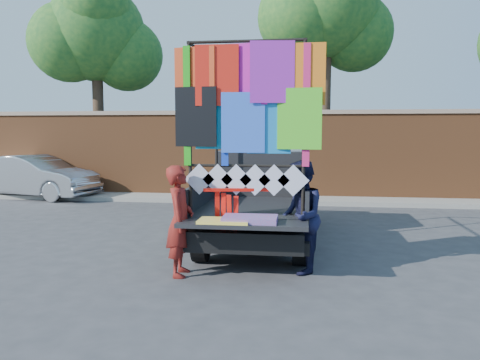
# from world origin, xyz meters

# --- Properties ---
(ground) EXTENTS (90.00, 90.00, 0.00)m
(ground) POSITION_xyz_m (0.00, 0.00, 0.00)
(ground) COLOR #38383A
(ground) RESTS_ON ground
(brick_wall) EXTENTS (30.00, 0.45, 2.61)m
(brick_wall) POSITION_xyz_m (0.00, 7.00, 1.33)
(brick_wall) COLOR brown
(brick_wall) RESTS_ON ground
(curb) EXTENTS (30.00, 1.20, 0.12)m
(curb) POSITION_xyz_m (0.00, 6.30, 0.06)
(curb) COLOR gray
(curb) RESTS_ON ground
(tree_left) EXTENTS (4.20, 3.30, 7.05)m
(tree_left) POSITION_xyz_m (-6.48, 8.12, 5.12)
(tree_left) COLOR #38281C
(tree_left) RESTS_ON ground
(tree_mid) EXTENTS (4.20, 3.30, 7.73)m
(tree_mid) POSITION_xyz_m (1.02, 8.12, 5.70)
(tree_mid) COLOR #38281C
(tree_mid) RESTS_ON ground
(pickup_truck) EXTENTS (2.05, 5.14, 3.24)m
(pickup_truck) POSITION_xyz_m (-0.43, 2.05, 0.82)
(pickup_truck) COLOR black
(pickup_truck) RESTS_ON ground
(sedan) EXTENTS (4.09, 2.12, 1.29)m
(sedan) POSITION_xyz_m (-7.63, 6.16, 0.64)
(sedan) COLOR #A8ABAF
(sedan) RESTS_ON ground
(woman) EXTENTS (0.42, 0.59, 1.54)m
(woman) POSITION_xyz_m (-1.32, -0.68, 0.77)
(woman) COLOR maroon
(woman) RESTS_ON ground
(man) EXTENTS (0.68, 0.83, 1.60)m
(man) POSITION_xyz_m (0.32, -0.31, 0.80)
(man) COLOR black
(man) RESTS_ON ground
(streamer_bundle) EXTENTS (1.03, 0.23, 0.71)m
(streamer_bundle) POSITION_xyz_m (-0.62, -0.50, 0.99)
(streamer_bundle) COLOR red
(streamer_bundle) RESTS_ON ground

